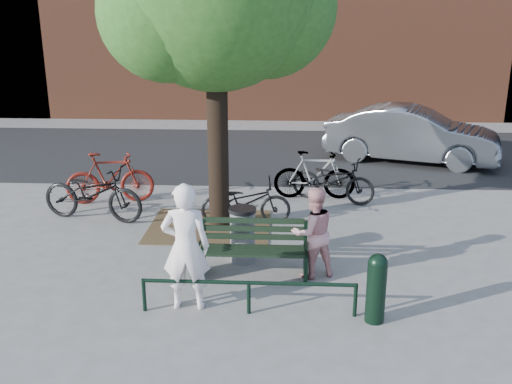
# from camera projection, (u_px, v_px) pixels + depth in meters

# --- Properties ---
(ground) EXTENTS (90.00, 90.00, 0.00)m
(ground) POSITION_uv_depth(u_px,v_px,m) (253.00, 276.00, 9.29)
(ground) COLOR gray
(ground) RESTS_ON ground
(dirt_pit) EXTENTS (2.40, 2.00, 0.02)m
(dirt_pit) POSITION_uv_depth(u_px,v_px,m) (210.00, 226.00, 11.43)
(dirt_pit) COLOR brown
(dirt_pit) RESTS_ON ground
(road) EXTENTS (40.00, 7.00, 0.01)m
(road) POSITION_uv_depth(u_px,v_px,m) (269.00, 153.00, 17.38)
(road) COLOR black
(road) RESTS_ON ground
(park_bench) EXTENTS (1.74, 0.54, 0.97)m
(park_bench) POSITION_uv_depth(u_px,v_px,m) (254.00, 247.00, 9.22)
(park_bench) COLOR black
(park_bench) RESTS_ON ground
(guard_railing) EXTENTS (3.06, 0.06, 0.51)m
(guard_railing) POSITION_uv_depth(u_px,v_px,m) (249.00, 288.00, 8.02)
(guard_railing) COLOR black
(guard_railing) RESTS_ON ground
(person_left) EXTENTS (0.71, 0.48, 1.88)m
(person_left) POSITION_uv_depth(u_px,v_px,m) (186.00, 247.00, 8.05)
(person_left) COLOR white
(person_left) RESTS_ON ground
(person_right) EXTENTS (0.89, 0.80, 1.50)m
(person_right) POSITION_uv_depth(u_px,v_px,m) (313.00, 232.00, 9.10)
(person_right) COLOR #D49291
(person_right) RESTS_ON ground
(bollard) EXTENTS (0.27, 0.27, 1.01)m
(bollard) POSITION_uv_depth(u_px,v_px,m) (376.00, 286.00, 7.78)
(bollard) COLOR black
(bollard) RESTS_ON ground
(litter_bin) EXTENTS (0.47, 0.47, 0.96)m
(litter_bin) POSITION_uv_depth(u_px,v_px,m) (243.00, 234.00, 9.72)
(litter_bin) COLOR gray
(litter_bin) RESTS_ON ground
(bicycle_a) EXTENTS (2.31, 1.20, 1.16)m
(bicycle_a) POSITION_uv_depth(u_px,v_px,m) (93.00, 193.00, 11.65)
(bicycle_a) COLOR black
(bicycle_a) RESTS_ON ground
(bicycle_b) EXTENTS (2.01, 0.93, 1.17)m
(bicycle_b) POSITION_uv_depth(u_px,v_px,m) (110.00, 178.00, 12.70)
(bicycle_b) COLOR #61150D
(bicycle_b) RESTS_ON ground
(bicycle_c) EXTENTS (1.85, 0.77, 0.95)m
(bicycle_c) POSITION_uv_depth(u_px,v_px,m) (246.00, 202.00, 11.44)
(bicycle_c) COLOR black
(bicycle_c) RESTS_ON ground
(bicycle_d) EXTENTS (1.86, 0.54, 1.12)m
(bicycle_d) POSITION_uv_depth(u_px,v_px,m) (315.00, 175.00, 13.01)
(bicycle_d) COLOR gray
(bicycle_d) RESTS_ON ground
(bicycle_e) EXTENTS (2.04, 1.34, 1.01)m
(bicycle_e) POSITION_uv_depth(u_px,v_px,m) (333.00, 180.00, 12.82)
(bicycle_e) COLOR black
(bicycle_e) RESTS_ON ground
(parked_car) EXTENTS (5.08, 3.13, 1.58)m
(parked_car) POSITION_uv_depth(u_px,v_px,m) (411.00, 135.00, 16.19)
(parked_car) COLOR slate
(parked_car) RESTS_ON ground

